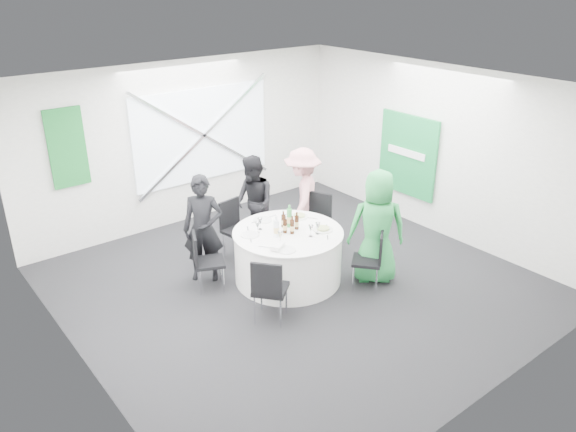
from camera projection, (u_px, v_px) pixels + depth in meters
floor at (297, 284)px, 8.02m from camera, size 6.00×6.00×0.00m
ceiling at (298, 87)px, 6.89m from camera, size 6.00×6.00×0.00m
wall_back at (187, 143)px, 9.60m from camera, size 6.00×0.00×6.00m
wall_front at (498, 285)px, 5.30m from camera, size 6.00×0.00×6.00m
wall_left at (71, 260)px, 5.75m from camera, size 0.00×6.00×6.00m
wall_right at (439, 151)px, 9.16m from camera, size 0.00×6.00×6.00m
window_panel at (203, 135)px, 9.70m from camera, size 2.60×0.03×1.60m
window_brace_a at (204, 135)px, 9.68m from camera, size 2.63×0.05×1.84m
window_brace_b at (204, 135)px, 9.68m from camera, size 2.63×0.05×1.84m
green_banner at (67, 148)px, 8.31m from camera, size 0.55×0.04×1.20m
green_sign at (408, 155)px, 9.63m from camera, size 0.05×1.20×1.40m
banquet_table at (288, 256)px, 8.01m from camera, size 1.56×1.56×0.76m
chair_back at (235, 224)px, 8.63m from camera, size 0.47×0.48×0.91m
chair_back_left at (204, 257)px, 7.70m from camera, size 0.52×0.52×0.86m
chair_back_right at (316, 218)px, 8.79m from camera, size 0.57×0.57×0.94m
chair_front_right at (372, 256)px, 7.74m from camera, size 0.55×0.55×0.86m
chair_front_left at (269, 286)px, 6.95m from camera, size 0.58×0.58×0.91m
person_man_back_left at (203, 229)px, 7.88m from camera, size 0.68×0.66×1.57m
person_man_back at (253, 203)px, 8.79m from camera, size 0.53×0.80×1.52m
person_woman_pink at (302, 196)px, 8.99m from camera, size 1.08×1.03×1.58m
person_woman_green at (377, 227)px, 7.83m from camera, size 0.96×0.91×1.66m
plate_back at (263, 220)px, 8.20m from camera, size 0.27×0.27×0.01m
plate_back_left at (250, 235)px, 7.74m from camera, size 0.26×0.26×0.01m
plate_back_right at (299, 216)px, 8.31m from camera, size 0.26×0.26×0.04m
plate_front_right at (323, 229)px, 7.90m from camera, size 0.28×0.28×0.04m
plate_front_left at (286, 250)px, 7.33m from camera, size 0.25×0.25×0.01m
napkin at (277, 246)px, 7.35m from camera, size 0.23×0.21×0.05m
beer_bottle_a at (285, 226)px, 7.79m from camera, size 0.06×0.06×0.26m
beer_bottle_b at (283, 221)px, 7.97m from camera, size 0.06×0.06×0.24m
beer_bottle_c at (297, 223)px, 7.89m from camera, size 0.06×0.06×0.26m
beer_bottle_d at (292, 227)px, 7.76m from camera, size 0.06×0.06×0.26m
green_water_bottle at (289, 218)px, 7.96m from camera, size 0.08×0.08×0.33m
clear_water_bottle at (276, 228)px, 7.67m from camera, size 0.08×0.08×0.31m
wine_glass_a at (311, 228)px, 7.67m from camera, size 0.07×0.07×0.17m
wine_glass_b at (260, 221)px, 7.88m from camera, size 0.07×0.07×0.17m
wine_glass_c at (257, 225)px, 7.77m from camera, size 0.07×0.07×0.17m
wine_glass_d at (318, 226)px, 7.74m from camera, size 0.07×0.07×0.17m
wine_glass_e at (280, 235)px, 7.48m from camera, size 0.07×0.07×0.17m
fork_a at (264, 247)px, 7.42m from camera, size 0.10×0.13×0.01m
knife_a at (289, 250)px, 7.33m from camera, size 0.10×0.13×0.01m
fork_b at (272, 216)px, 8.33m from camera, size 0.15×0.02×0.01m
knife_b at (256, 222)px, 8.16m from camera, size 0.15×0.02×0.01m
fork_c at (328, 237)px, 7.68m from camera, size 0.11×0.12×0.01m
knife_c at (327, 227)px, 8.00m from camera, size 0.11×0.13×0.01m
fork_d at (313, 218)px, 8.26m from camera, size 0.09×0.14×0.01m
knife_d at (288, 215)px, 8.38m from camera, size 0.10×0.13×0.01m
fork_e at (248, 229)px, 7.94m from camera, size 0.09×0.14×0.01m
knife_e at (251, 240)px, 7.60m from camera, size 0.08×0.14×0.01m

